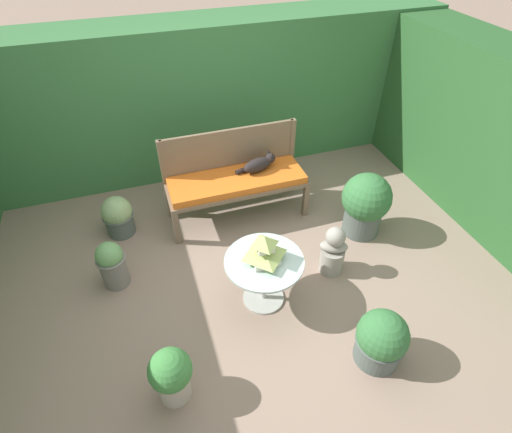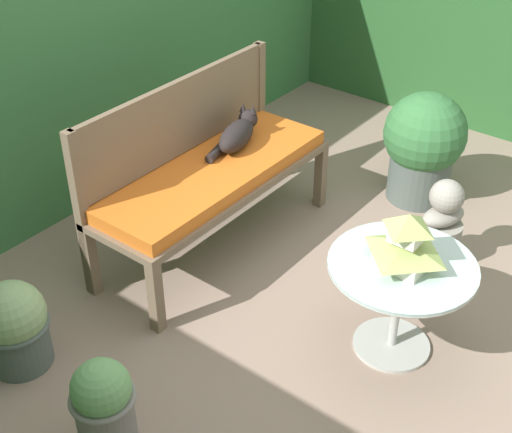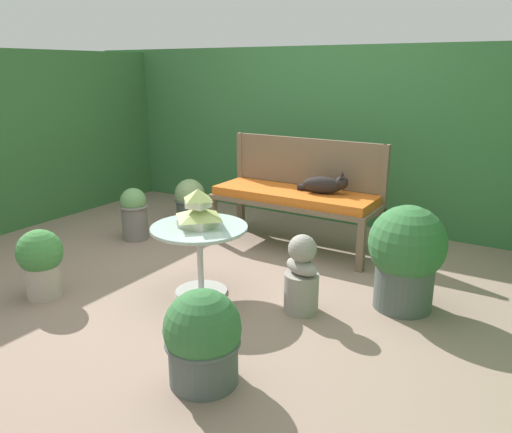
{
  "view_description": "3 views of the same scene",
  "coord_description": "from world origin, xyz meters",
  "views": [
    {
      "loc": [
        -0.78,
        -2.51,
        3.05
      ],
      "look_at": [
        0.14,
        0.26,
        0.54
      ],
      "focal_mm": 28.0,
      "sensor_mm": 36.0,
      "label": 1
    },
    {
      "loc": [
        -2.44,
        -1.35,
        2.54
      ],
      "look_at": [
        -0.11,
        0.46,
        0.55
      ],
      "focal_mm": 50.0,
      "sensor_mm": 36.0,
      "label": 2
    },
    {
      "loc": [
        2.16,
        -2.98,
        1.61
      ],
      "look_at": [
        0.08,
        0.4,
        0.42
      ],
      "focal_mm": 35.0,
      "sensor_mm": 36.0,
      "label": 3
    }
  ],
  "objects": [
    {
      "name": "potted_plant_bench_left",
      "position": [
        0.71,
        -1.16,
        0.25
      ],
      "size": [
        0.41,
        0.41,
        0.52
      ],
      "color": "#4C5651",
      "rests_on": "ground"
    },
    {
      "name": "potted_plant_table_near",
      "position": [
        -0.91,
        -0.94,
        0.28
      ],
      "size": [
        0.32,
        0.32,
        0.51
      ],
      "color": "#ADA393",
      "rests_on": "ground"
    },
    {
      "name": "patio_table",
      "position": [
        0.03,
        -0.29,
        0.41
      ],
      "size": [
        0.7,
        0.7,
        0.52
      ],
      "color": "#B7B7B2",
      "rests_on": "ground"
    },
    {
      "name": "bench_backrest",
      "position": [
        0.15,
        1.21,
        0.71
      ],
      "size": [
        1.55,
        0.06,
        0.98
      ],
      "color": "brown",
      "rests_on": "ground"
    },
    {
      "name": "ground",
      "position": [
        0.0,
        0.0,
        0.0
      ],
      "size": [
        30.0,
        30.0,
        0.0
      ],
      "primitive_type": "plane",
      "color": "gray"
    },
    {
      "name": "foliage_hedge_back",
      "position": [
        0.0,
        2.28,
        0.91
      ],
      "size": [
        6.4,
        0.76,
        1.83
      ],
      "primitive_type": "cube",
      "color": "#38703D",
      "rests_on": "ground"
    },
    {
      "name": "potted_plant_hedge_corner",
      "position": [
        1.37,
        0.26,
        0.39
      ],
      "size": [
        0.52,
        0.52,
        0.73
      ],
      "color": "#4C5651",
      "rests_on": "ground"
    },
    {
      "name": "potted_plant_bench_right",
      "position": [
        -1.17,
        1.08,
        0.23
      ],
      "size": [
        0.33,
        0.33,
        0.47
      ],
      "color": "#4C5651",
      "rests_on": "ground"
    },
    {
      "name": "pagoda_birdhouse",
      "position": [
        0.03,
        -0.29,
        0.64
      ],
      "size": [
        0.3,
        0.3,
        0.28
      ],
      "color": "silver",
      "rests_on": "patio_table"
    },
    {
      "name": "foliage_hedge_left",
      "position": [
        -2.85,
        0.15,
        0.89
      ],
      "size": [
        0.7,
        3.5,
        1.79
      ],
      "primitive_type": "cube",
      "color": "#336633",
      "rests_on": "ground"
    },
    {
      "name": "potted_plant_path_edge",
      "position": [
        -1.27,
        0.34,
        0.27
      ],
      "size": [
        0.28,
        0.28,
        0.51
      ],
      "color": "slate",
      "rests_on": "ground"
    },
    {
      "name": "cat",
      "position": [
        0.42,
        1.01,
        0.62
      ],
      "size": [
        0.47,
        0.24,
        0.2
      ],
      "rotation": [
        0.0,
        0.0,
        0.26
      ],
      "color": "black",
      "rests_on": "garden_bench"
    },
    {
      "name": "garden_bench",
      "position": [
        0.15,
        0.96,
        0.46
      ],
      "size": [
        1.55,
        0.55,
        0.54
      ],
      "color": "brown",
      "rests_on": "ground"
    },
    {
      "name": "garden_bust",
      "position": [
        0.79,
        -0.16,
        0.25
      ],
      "size": [
        0.31,
        0.25,
        0.55
      ],
      "rotation": [
        0.0,
        0.0,
        -0.41
      ],
      "color": "gray",
      "rests_on": "ground"
    }
  ]
}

